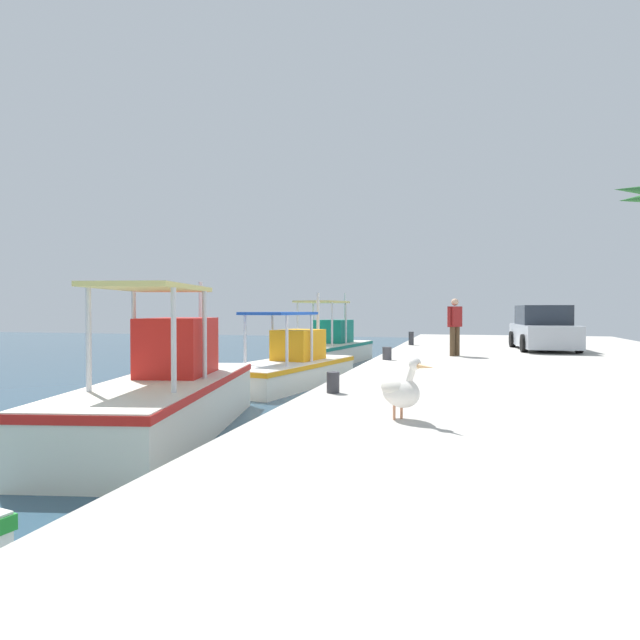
% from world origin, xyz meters
% --- Properties ---
extents(quay_pier, '(36.00, 10.00, 0.80)m').
position_xyz_m(quay_pier, '(0.00, -5.00, 0.40)').
color(quay_pier, '#BCB7AD').
rests_on(quay_pier, ground).
extents(fishing_boat_second, '(6.38, 3.11, 2.81)m').
position_xyz_m(fishing_boat_second, '(-5.11, 2.49, 0.71)').
color(fishing_boat_second, silver).
rests_on(fishing_boat_second, ground).
extents(fishing_boat_third, '(5.63, 2.89, 2.77)m').
position_xyz_m(fishing_boat_third, '(1.31, 2.38, 0.56)').
color(fishing_boat_third, silver).
rests_on(fishing_boat_third, ground).
extents(fishing_boat_fourth, '(5.98, 2.89, 2.97)m').
position_xyz_m(fishing_boat_fourth, '(8.01, 2.96, 0.62)').
color(fishing_boat_fourth, silver).
rests_on(fishing_boat_fourth, ground).
extents(pelican, '(0.81, 0.84, 0.82)m').
position_xyz_m(pelican, '(-6.63, -1.81, 1.20)').
color(pelican, tan).
rests_on(pelican, quay_pier).
extents(fisherman_standing, '(0.47, 0.44, 1.75)m').
position_xyz_m(fisherman_standing, '(3.37, -2.26, 1.77)').
color(fisherman_standing, '#4C3823').
rests_on(fisherman_standing, quay_pier).
extents(parked_car, '(4.21, 2.09, 1.57)m').
position_xyz_m(parked_car, '(6.82, -5.20, 1.52)').
color(parked_car, black).
rests_on(parked_car, quay_pier).
extents(mooring_bollard_nearest, '(0.22, 0.22, 0.35)m').
position_xyz_m(mooring_bollard_nearest, '(-4.70, -0.45, 0.98)').
color(mooring_bollard_nearest, '#333338').
rests_on(mooring_bollard_nearest, quay_pier).
extents(mooring_bollard_second, '(0.26, 0.26, 0.36)m').
position_xyz_m(mooring_bollard_second, '(1.56, -0.45, 0.98)').
color(mooring_bollard_second, '#333338').
rests_on(mooring_bollard_second, quay_pier).
extents(mooring_bollard_third, '(0.21, 0.21, 0.53)m').
position_xyz_m(mooring_bollard_third, '(8.22, -0.45, 1.07)').
color(mooring_bollard_third, '#333338').
rests_on(mooring_bollard_third, quay_pier).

